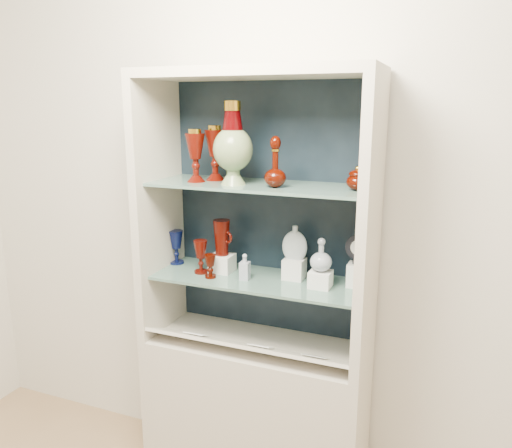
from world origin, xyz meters
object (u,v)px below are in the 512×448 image
at_px(enamel_urn, 233,143).
at_px(ruby_decanter_b, 368,161).
at_px(ruby_goblet_tall, 201,257).
at_px(lidded_bowl, 358,178).
at_px(pedestal_lamp_left, 215,153).
at_px(clear_round_decanter, 321,256).
at_px(ruby_goblet_small, 210,266).
at_px(ruby_pitcher, 222,238).
at_px(cobalt_goblet, 176,247).
at_px(clear_square_bottle, 245,267).
at_px(ruby_decanter_a, 275,159).
at_px(flat_flask, 295,242).
at_px(cameo_medallion, 359,249).
at_px(pedestal_lamp_right, 195,156).

distance_m(enamel_urn, ruby_decanter_b, 0.56).
bearing_deg(ruby_goblet_tall, lidded_bowl, 2.01).
height_order(pedestal_lamp_left, clear_round_decanter, pedestal_lamp_left).
relative_size(ruby_goblet_small, ruby_pitcher, 0.65).
relative_size(enamel_urn, cobalt_goblet, 2.10).
bearing_deg(ruby_decanter_b, clear_square_bottle, -164.37).
bearing_deg(clear_square_bottle, ruby_decanter_a, -7.12).
xyz_separation_m(ruby_pitcher, clear_round_decanter, (0.47, -0.03, -0.02)).
bearing_deg(ruby_pitcher, cobalt_goblet, -164.33).
distance_m(clear_square_bottle, flat_flask, 0.24).
relative_size(ruby_goblet_tall, clear_square_bottle, 1.30).
relative_size(enamel_urn, ruby_pitcher, 2.11).
distance_m(ruby_pitcher, clear_round_decanter, 0.47).
relative_size(ruby_goblet_tall, flat_flask, 0.99).
distance_m(cobalt_goblet, clear_round_decanter, 0.73).
height_order(pedestal_lamp_left, ruby_pitcher, pedestal_lamp_left).
distance_m(enamel_urn, ruby_decanter_a, 0.20).
height_order(ruby_goblet_small, cameo_medallion, cameo_medallion).
relative_size(pedestal_lamp_right, ruby_decanter_a, 0.98).
distance_m(pedestal_lamp_right, ruby_goblet_tall, 0.46).
distance_m(enamel_urn, clear_round_decanter, 0.59).
bearing_deg(ruby_goblet_tall, ruby_decanter_a, -4.25).
relative_size(ruby_decanter_b, clear_round_decanter, 1.52).
xyz_separation_m(ruby_decanter_b, ruby_goblet_small, (-0.64, -0.17, -0.47)).
relative_size(ruby_decanter_a, clear_square_bottle, 1.97).
distance_m(ruby_decanter_a, clear_round_decanter, 0.44).
bearing_deg(pedestal_lamp_left, enamel_urn, -33.94).
distance_m(lidded_bowl, ruby_goblet_tall, 0.79).
height_order(ruby_decanter_b, ruby_goblet_tall, ruby_decanter_b).
relative_size(clear_square_bottle, cameo_medallion, 0.91).
relative_size(pedestal_lamp_left, ruby_decanter_a, 1.03).
relative_size(ruby_goblet_small, cameo_medallion, 0.81).
distance_m(cobalt_goblet, ruby_goblet_tall, 0.19).
relative_size(ruby_decanter_b, clear_square_bottle, 1.77).
relative_size(ruby_decanter_a, ruby_goblet_small, 2.19).
distance_m(ruby_decanter_a, flat_flask, 0.39).
distance_m(ruby_goblet_small, ruby_pitcher, 0.14).
bearing_deg(cobalt_goblet, enamel_urn, -15.71).
xyz_separation_m(pedestal_lamp_right, ruby_decanter_b, (0.71, 0.14, -0.01)).
height_order(enamel_urn, lidded_bowl, enamel_urn).
height_order(ruby_decanter_a, ruby_goblet_tall, ruby_decanter_a).
height_order(ruby_decanter_a, cobalt_goblet, ruby_decanter_a).
bearing_deg(pedestal_lamp_right, clear_round_decanter, 3.10).
height_order(pedestal_lamp_right, clear_round_decanter, pedestal_lamp_right).
distance_m(enamel_urn, lidded_bowl, 0.53).
xyz_separation_m(ruby_decanter_a, clear_round_decanter, (0.19, 0.05, -0.40)).
xyz_separation_m(ruby_goblet_small, ruby_pitcher, (0.01, 0.09, 0.11)).
bearing_deg(lidded_bowl, enamel_urn, -175.37).
xyz_separation_m(cobalt_goblet, clear_square_bottle, (0.40, -0.09, -0.02)).
bearing_deg(cameo_medallion, enamel_urn, -170.15).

